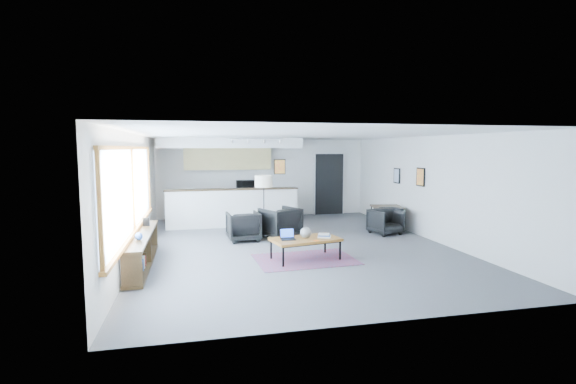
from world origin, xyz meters
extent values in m
cube|color=#4D4D4F|center=(0.00, 0.00, -0.01)|extent=(7.00, 9.00, 0.01)
cube|color=white|center=(0.00, 0.00, 2.60)|extent=(7.00, 9.00, 0.01)
cube|color=silver|center=(0.00, 4.50, 1.30)|extent=(7.00, 0.01, 2.60)
cube|color=silver|center=(0.00, -4.50, 1.30)|extent=(7.00, 0.01, 2.60)
cube|color=silver|center=(-3.50, 0.00, 1.30)|extent=(0.01, 9.00, 2.60)
cube|color=silver|center=(3.50, 0.00, 1.30)|extent=(0.01, 9.00, 2.60)
cube|color=#8CBFFF|center=(-3.47, -0.90, 1.50)|extent=(0.02, 5.80, 1.55)
cube|color=brown|center=(-3.44, -0.90, 0.70)|extent=(0.10, 5.95, 0.06)
cube|color=brown|center=(-3.45, -0.90, 2.30)|extent=(0.06, 5.95, 0.06)
cube|color=brown|center=(-3.45, -3.80, 1.50)|extent=(0.06, 0.06, 1.60)
cube|color=brown|center=(-3.45, -0.90, 1.50)|extent=(0.06, 0.06, 1.60)
cube|color=brown|center=(-3.45, 2.00, 1.50)|extent=(0.06, 0.06, 1.60)
cube|color=#2F2110|center=(-3.30, -1.00, 0.62)|extent=(0.35, 3.00, 0.05)
cube|color=#2F2110|center=(-3.30, -1.00, 0.05)|extent=(0.35, 3.00, 0.05)
cube|color=#2F2110|center=(-3.30, -2.45, 0.33)|extent=(0.33, 0.04, 0.55)
cube|color=#2F2110|center=(-3.30, -1.00, 0.33)|extent=(0.33, 0.04, 0.55)
cube|color=#2F2110|center=(-3.30, 0.45, 0.33)|extent=(0.33, 0.04, 0.55)
cube|color=#3359A5|center=(-3.30, -2.30, 0.17)|extent=(0.18, 0.04, 0.20)
cube|color=silver|center=(-3.30, -2.13, 0.18)|extent=(0.18, 0.04, 0.22)
cube|color=maroon|center=(-3.30, -1.96, 0.20)|extent=(0.18, 0.04, 0.24)
cube|color=#2F2110|center=(-3.30, -1.79, 0.17)|extent=(0.18, 0.04, 0.20)
cube|color=#3359A5|center=(-3.30, -1.62, 0.18)|extent=(0.18, 0.04, 0.22)
cube|color=silver|center=(-3.30, -1.45, 0.20)|extent=(0.18, 0.04, 0.24)
cube|color=maroon|center=(-3.30, -1.28, 0.17)|extent=(0.18, 0.04, 0.20)
cube|color=#2F2110|center=(-3.30, -1.11, 0.18)|extent=(0.18, 0.04, 0.22)
cube|color=#3359A5|center=(-3.30, -0.94, 0.20)|extent=(0.18, 0.03, 0.24)
cube|color=silver|center=(-3.30, -0.77, 0.17)|extent=(0.18, 0.03, 0.20)
cube|color=maroon|center=(-3.30, -0.60, 0.18)|extent=(0.18, 0.03, 0.22)
cube|color=#2F2110|center=(-3.30, -0.43, 0.20)|extent=(0.18, 0.04, 0.24)
cube|color=black|center=(-3.30, -0.20, 0.73)|extent=(0.14, 0.02, 0.18)
sphere|color=#264C99|center=(-3.28, -1.60, 0.71)|extent=(0.14, 0.14, 0.14)
cube|color=white|center=(-1.20, 2.70, 0.55)|extent=(3.80, 0.25, 1.10)
cube|color=#2F2110|center=(-1.20, 2.70, 1.11)|extent=(3.85, 0.32, 0.04)
cube|color=white|center=(-1.20, 4.15, 0.45)|extent=(3.80, 0.60, 0.90)
cube|color=#2D2D2D|center=(-1.20, 4.15, 0.91)|extent=(3.82, 0.62, 0.04)
cube|color=tan|center=(-1.20, 4.30, 1.95)|extent=(2.80, 0.35, 0.70)
cube|color=white|center=(-1.20, 3.60, 2.45)|extent=(4.20, 1.80, 0.30)
cube|color=black|center=(0.20, 2.71, 1.75)|extent=(0.35, 0.03, 0.45)
cube|color=orange|center=(0.20, 2.69, 1.75)|extent=(0.30, 0.01, 0.40)
cube|color=black|center=(2.30, 4.42, 1.05)|extent=(1.00, 0.12, 2.10)
cube|color=white|center=(1.78, 4.43, 1.05)|extent=(0.06, 0.10, 2.10)
cube|color=white|center=(2.82, 4.43, 1.05)|extent=(0.06, 0.10, 2.10)
cube|color=white|center=(2.30, 4.43, 2.12)|extent=(1.10, 0.10, 0.06)
cube|color=silver|center=(-0.60, 2.20, 2.56)|extent=(1.60, 0.04, 0.04)
cylinder|color=silver|center=(-1.25, 2.20, 2.48)|extent=(0.07, 0.07, 0.09)
cylinder|color=silver|center=(-0.80, 2.20, 2.48)|extent=(0.07, 0.07, 0.09)
cylinder|color=silver|center=(-0.35, 2.20, 2.48)|extent=(0.07, 0.07, 0.09)
cylinder|color=silver|center=(0.10, 2.20, 2.48)|extent=(0.07, 0.07, 0.09)
cube|color=black|center=(3.47, 0.40, 1.55)|extent=(0.03, 0.38, 0.48)
cube|color=orange|center=(3.46, 0.40, 1.55)|extent=(0.00, 0.32, 0.42)
cube|color=black|center=(3.47, 1.70, 1.50)|extent=(0.03, 0.34, 0.44)
cube|color=#859FC5|center=(3.46, 1.70, 1.50)|extent=(0.00, 0.28, 0.38)
cube|color=#572E46|center=(-0.07, -1.25, 0.01)|extent=(2.10, 1.49, 0.01)
cube|color=brown|center=(-0.07, -1.25, 0.42)|extent=(1.50, 0.99, 0.05)
cube|color=black|center=(-0.64, -1.68, 0.20)|extent=(0.04, 0.04, 0.40)
cube|color=black|center=(-0.76, -1.06, 0.20)|extent=(0.04, 0.04, 0.40)
cube|color=black|center=(0.61, -1.44, 0.20)|extent=(0.04, 0.04, 0.40)
cube|color=black|center=(0.49, -0.82, 0.20)|extent=(0.04, 0.04, 0.40)
cube|color=black|center=(-0.01, -1.56, 0.39)|extent=(1.30, 0.28, 0.03)
cube|color=black|center=(-0.13, -0.94, 0.39)|extent=(1.30, 0.28, 0.03)
cube|color=black|center=(-0.45, -1.30, 0.46)|extent=(0.30, 0.22, 0.02)
cube|color=black|center=(-0.45, -1.20, 0.57)|extent=(0.30, 0.06, 0.19)
cube|color=blue|center=(-0.45, -1.20, 0.57)|extent=(0.27, 0.04, 0.17)
sphere|color=gray|center=(-0.07, -1.25, 0.57)|extent=(0.23, 0.23, 0.23)
cube|color=silver|center=(0.33, -1.25, 0.47)|extent=(0.33, 0.30, 0.03)
cube|color=#3359A5|center=(0.33, -1.25, 0.50)|extent=(0.29, 0.27, 0.03)
cube|color=silver|center=(0.32, -1.27, 0.52)|extent=(0.27, 0.25, 0.02)
cube|color=#E5590C|center=(0.08, -1.52, 0.45)|extent=(0.13, 0.13, 0.01)
imported|color=black|center=(-1.12, 0.82, 0.40)|extent=(0.82, 0.78, 0.79)
imported|color=black|center=(-0.15, 0.95, 0.43)|extent=(1.10, 1.07, 0.87)
cylinder|color=black|center=(-0.53, 1.20, 0.01)|extent=(0.34, 0.34, 0.03)
cylinder|color=black|center=(-0.53, 1.20, 0.70)|extent=(0.03, 0.03, 1.35)
cylinder|color=#F5E8CA|center=(-0.53, 1.20, 1.45)|extent=(0.55, 0.55, 0.30)
cube|color=#2F2110|center=(3.00, 1.32, 0.65)|extent=(0.93, 0.93, 0.04)
cylinder|color=black|center=(2.58, 1.04, 0.32)|extent=(0.04, 0.04, 0.64)
cylinder|color=black|center=(2.72, 1.73, 0.32)|extent=(0.04, 0.04, 0.64)
cylinder|color=black|center=(3.28, 0.90, 0.32)|extent=(0.04, 0.04, 0.64)
cylinder|color=black|center=(3.41, 1.60, 0.32)|extent=(0.04, 0.04, 0.64)
imported|color=black|center=(2.69, 0.76, 0.32)|extent=(0.75, 0.72, 0.63)
imported|color=black|center=(3.00, 1.26, 0.33)|extent=(0.79, 0.77, 0.65)
imported|color=black|center=(-0.65, 4.15, 1.13)|extent=(0.59, 0.35, 0.39)
camera|label=1|loc=(-2.28, -9.39, 2.29)|focal=26.00mm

